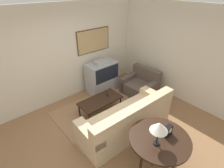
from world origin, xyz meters
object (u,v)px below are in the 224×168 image
object	(u,v)px
mantel_clock	(168,131)
couch	(127,120)
armchair	(140,86)
table_lamp	(159,127)
tv	(102,77)
console_table	(159,141)
coffee_table	(100,101)

from	to	relation	value
mantel_clock	couch	bearing A→B (deg)	86.22
armchair	table_lamp	world-z (taller)	table_lamp
tv	console_table	world-z (taller)	tv
table_lamp	mantel_clock	xyz separation A→B (m)	(0.32, -0.00, -0.28)
mantel_clock	coffee_table	bearing A→B (deg)	89.17
couch	coffee_table	distance (m)	0.97
coffee_table	console_table	distance (m)	2.00
table_lamp	console_table	bearing A→B (deg)	11.96
couch	mantel_clock	xyz separation A→B (m)	(-0.07, -1.04, 0.52)
tv	mantel_clock	world-z (taller)	tv
armchair	table_lamp	size ratio (longest dim) A/B	2.20
tv	mantel_clock	xyz separation A→B (m)	(-0.78, -2.88, 0.35)
tv	table_lamp	xyz separation A→B (m)	(-1.09, -2.88, 0.63)
console_table	mantel_clock	size ratio (longest dim) A/B	5.88
armchair	console_table	size ratio (longest dim) A/B	0.95
couch	coffee_table	bearing A→B (deg)	-85.87
armchair	couch	bearing A→B (deg)	-62.30
tv	armchair	xyz separation A→B (m)	(0.80, -0.94, -0.23)
tv	armchair	world-z (taller)	tv
couch	tv	bearing A→B (deg)	-109.25
tv	console_table	bearing A→B (deg)	-108.34
coffee_table	console_table	world-z (taller)	console_table
console_table	table_lamp	bearing A→B (deg)	-168.04
coffee_table	console_table	xyz separation A→B (m)	(-0.20, -1.97, 0.31)
coffee_table	mantel_clock	distance (m)	2.06
armchair	mantel_clock	bearing A→B (deg)	-42.33
tv	armchair	size ratio (longest dim) A/B	1.02
table_lamp	mantel_clock	size ratio (longest dim) A/B	2.55
tv	coffee_table	world-z (taller)	tv
coffee_table	console_table	size ratio (longest dim) A/B	1.07
armchair	coffee_table	world-z (taller)	armchair
couch	armchair	bearing A→B (deg)	-147.22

